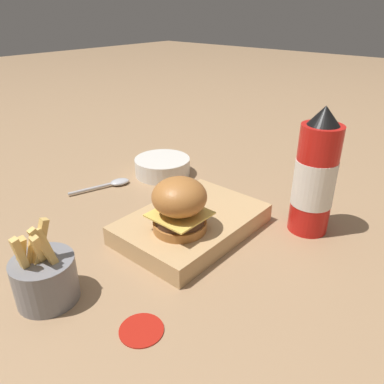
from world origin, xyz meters
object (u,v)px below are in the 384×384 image
fries_basket (45,277)px  side_bowl (162,166)px  burger (180,205)px  spoon (114,183)px  serving_board (192,224)px  ketchup_bottle (315,177)px

fries_basket → side_bowl: (0.44, 0.20, -0.02)m
burger → fries_basket: bearing=165.3°
fries_basket → spoon: fries_basket is taller
serving_board → spoon: serving_board is taller
ketchup_bottle → fries_basket: size_ratio=1.81×
ketchup_bottle → spoon: (-0.13, 0.44, -0.10)m
ketchup_bottle → burger: bearing=144.7°
burger → spoon: 0.32m
serving_board → burger: (-0.05, -0.02, 0.07)m
serving_board → spoon: bearing=83.4°
spoon → serving_board: bearing=-79.2°
serving_board → side_bowl: size_ratio=1.96×
ketchup_bottle → spoon: 0.47m
ketchup_bottle → spoon: bearing=105.7°
ketchup_bottle → spoon: ketchup_bottle is taller
serving_board → side_bowl: (0.16, 0.24, 0.00)m
fries_basket → side_bowl: fries_basket is taller
serving_board → ketchup_bottle: ketchup_bottle is taller
burger → side_bowl: burger is taller
serving_board → fries_basket: fries_basket is taller
side_bowl → spoon: size_ratio=0.95×
ketchup_bottle → spoon: size_ratio=1.64×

